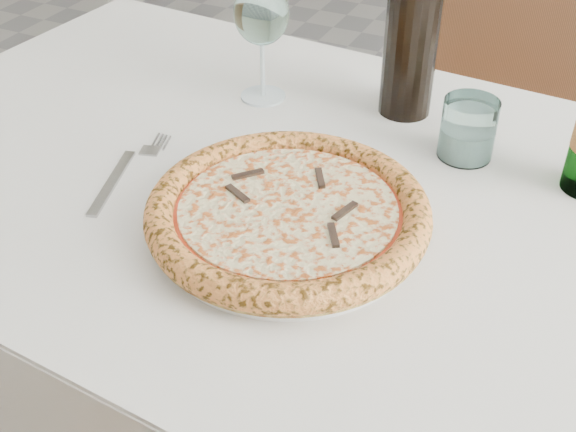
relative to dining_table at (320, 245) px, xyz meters
name	(u,v)px	position (x,y,z in m)	size (l,w,h in m)	color
dining_table	(320,245)	(0.00, 0.00, 0.00)	(1.40, 0.89, 0.76)	brown
chair_far	(478,91)	(0.04, 0.80, -0.13)	(0.50, 0.50, 0.93)	brown
plate	(288,224)	(0.00, -0.10, 0.11)	(0.30, 0.30, 0.02)	white
pizza	(288,212)	(0.00, -0.10, 0.12)	(0.33, 0.33, 0.03)	tan
fork	(124,172)	(-0.24, -0.08, 0.10)	(0.06, 0.21, 0.00)	#9E9EA0
wine_glass	(261,16)	(-0.18, 0.18, 0.23)	(0.08, 0.08, 0.18)	white
tumbler	(467,133)	(0.14, 0.15, 0.13)	(0.07, 0.07, 0.08)	silver
wine_bottle	(413,25)	(0.03, 0.24, 0.23)	(0.08, 0.08, 0.31)	black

